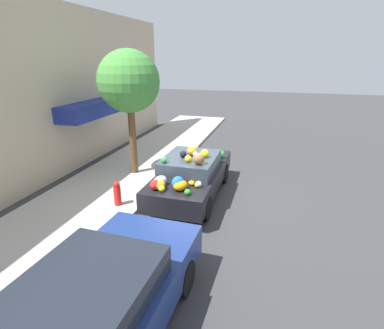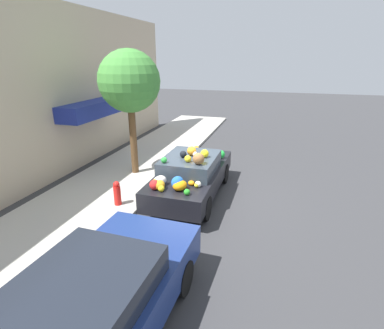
% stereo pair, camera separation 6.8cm
% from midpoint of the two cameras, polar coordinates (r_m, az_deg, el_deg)
% --- Properties ---
extents(ground_plane, '(60.00, 60.00, 0.00)m').
position_cam_midpoint_polar(ground_plane, '(9.30, 0.01, -5.85)').
color(ground_plane, '#38383A').
extents(sidewalk_curb, '(24.00, 3.20, 0.11)m').
position_cam_midpoint_polar(sidewalk_curb, '(10.30, -14.58, -3.53)').
color(sidewalk_curb, '#B2ADA3').
rests_on(sidewalk_curb, ground).
extents(building_facade, '(18.00, 1.20, 5.77)m').
position_cam_midpoint_polar(building_facade, '(10.97, -25.93, 11.75)').
color(building_facade, '#C6B293').
rests_on(building_facade, ground).
extents(street_tree, '(2.03, 2.03, 4.19)m').
position_cam_midpoint_polar(street_tree, '(10.30, -11.65, 15.12)').
color(street_tree, brown).
rests_on(street_tree, sidewalk_curb).
extents(fire_hydrant, '(0.20, 0.20, 0.70)m').
position_cam_midpoint_polar(fire_hydrant, '(8.61, -13.85, -5.32)').
color(fire_hydrant, red).
rests_on(fire_hydrant, sidewalk_curb).
extents(art_car, '(4.14, 1.71, 1.63)m').
position_cam_midpoint_polar(art_car, '(8.93, 0.07, -1.90)').
color(art_car, black).
rests_on(art_car, ground).
extents(parked_car_plain, '(4.32, 1.98, 1.35)m').
position_cam_midpoint_polar(parked_car_plain, '(4.88, -17.72, -24.16)').
color(parked_car_plain, navy).
rests_on(parked_car_plain, ground).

